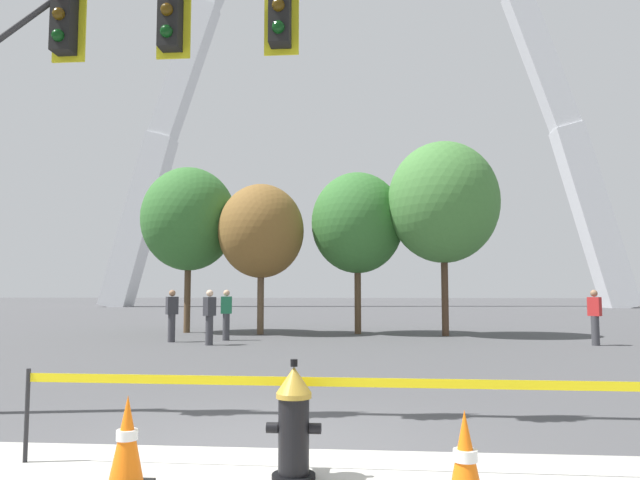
{
  "coord_description": "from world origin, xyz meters",
  "views": [
    {
      "loc": [
        1.04,
        -5.9,
        1.57
      ],
      "look_at": [
        0.12,
        5.0,
        2.5
      ],
      "focal_mm": 33.37,
      "sensor_mm": 36.0,
      "label": 1
    }
  ],
  "objects": [
    {
      "name": "tree_left_mid",
      "position": [
        -2.91,
        15.38,
        3.73
      ],
      "size": [
        3.11,
        3.11,
        5.45
      ],
      "color": "brown",
      "rests_on": "ground"
    },
    {
      "name": "pedestrian_walking_left",
      "position": [
        -5.03,
        11.96,
        0.82
      ],
      "size": [
        0.39,
        0.37,
        1.59
      ],
      "color": "#38383D",
      "rests_on": "ground"
    },
    {
      "name": "pedestrian_walking_right",
      "position": [
        -3.51,
        12.69,
        0.82
      ],
      "size": [
        0.37,
        0.26,
        1.59
      ],
      "color": "#38383D",
      "rests_on": "ground"
    },
    {
      "name": "tree_far_left",
      "position": [
        -5.81,
        15.98,
        4.27
      ],
      "size": [
        3.57,
        3.57,
        6.24
      ],
      "color": "brown",
      "rests_on": "ground"
    },
    {
      "name": "tree_center_left",
      "position": [
        0.58,
        15.89,
        4.05
      ],
      "size": [
        3.38,
        3.38,
        5.92
      ],
      "color": "brown",
      "rests_on": "ground"
    },
    {
      "name": "caution_tape_barrier",
      "position": [
        0.76,
        -0.63,
        0.6
      ],
      "size": [
        5.78,
        0.13,
        0.85
      ],
      "color": "#232326",
      "rests_on": "ground"
    },
    {
      "name": "traffic_cone_by_hydrant",
      "position": [
        -0.91,
        -1.17,
        0.36
      ],
      "size": [
        0.36,
        0.36,
        0.73
      ],
      "color": "black",
      "rests_on": "ground"
    },
    {
      "name": "pedestrian_standing_center",
      "position": [
        -3.6,
        11.04,
        0.82
      ],
      "size": [
        0.34,
        0.39,
        1.59
      ],
      "color": "#38383D",
      "rests_on": "ground"
    },
    {
      "name": "tree_center_right",
      "position": [
        3.62,
        15.11,
        4.66
      ],
      "size": [
        3.89,
        3.89,
        6.81
      ],
      "color": "#473323",
      "rests_on": "ground"
    },
    {
      "name": "traffic_cone_mid_sidewalk",
      "position": [
        1.7,
        -1.55,
        0.36
      ],
      "size": [
        0.36,
        0.36,
        0.73
      ],
      "color": "black",
      "rests_on": "ground"
    },
    {
      "name": "pedestrian_near_trees",
      "position": [
        7.46,
        11.88,
        0.82
      ],
      "size": [
        0.38,
        0.38,
        1.59
      ],
      "color": "#38383D",
      "rests_on": "ground"
    },
    {
      "name": "monument_arch",
      "position": [
        -0.0,
        50.43,
        22.34
      ],
      "size": [
        50.11,
        2.59,
        51.19
      ],
      "color": "silver",
      "rests_on": "ground"
    },
    {
      "name": "fire_hydrant",
      "position": [
        0.39,
        -0.85,
        0.47
      ],
      "size": [
        0.46,
        0.48,
        0.99
      ],
      "color": "black",
      "rests_on": "ground"
    },
    {
      "name": "ground_plane",
      "position": [
        0.0,
        0.0,
        0.0
      ],
      "size": [
        240.0,
        240.0,
        0.0
      ],
      "primitive_type": "plane",
      "color": "#474749"
    },
    {
      "name": "traffic_signal_gantry",
      "position": [
        -3.28,
        1.15,
        4.4
      ],
      "size": [
        7.82,
        0.44,
        6.0
      ],
      "color": "#232326",
      "rests_on": "ground"
    }
  ]
}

